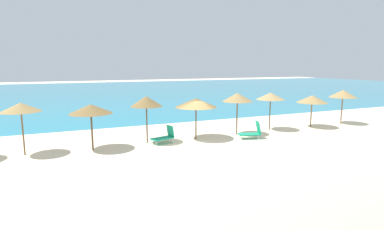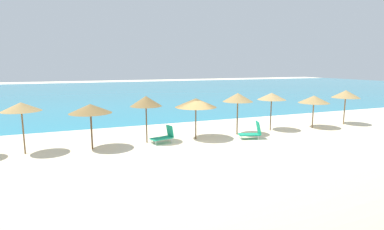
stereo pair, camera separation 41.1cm
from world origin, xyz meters
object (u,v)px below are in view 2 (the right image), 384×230
at_px(beach_umbrella_6, 272,96).
at_px(beach_umbrella_3, 146,101).
at_px(beach_umbrella_7, 314,99).
at_px(beach_umbrella_1, 21,107).
at_px(beach_umbrella_8, 346,94).
at_px(lounge_chair_2, 252,132).
at_px(beach_umbrella_2, 90,109).
at_px(beach_umbrella_5, 238,97).
at_px(beach_umbrella_4, 196,103).
at_px(lounge_chair_1, 164,136).

bearing_deg(beach_umbrella_6, beach_umbrella_3, -179.00).
height_order(beach_umbrella_6, beach_umbrella_7, beach_umbrella_6).
relative_size(beach_umbrella_1, beach_umbrella_6, 1.02).
height_order(beach_umbrella_8, lounge_chair_2, beach_umbrella_8).
bearing_deg(beach_umbrella_1, beach_umbrella_3, -0.39).
xyz_separation_m(beach_umbrella_2, beach_umbrella_5, (9.46, 0.14, 0.24)).
distance_m(beach_umbrella_6, lounge_chair_2, 3.80).
bearing_deg(beach_umbrella_2, lounge_chair_2, -7.64).
bearing_deg(beach_umbrella_1, beach_umbrella_4, -1.63).
height_order(beach_umbrella_4, beach_umbrella_6, beach_umbrella_6).
bearing_deg(beach_umbrella_4, beach_umbrella_7, -0.15).
bearing_deg(lounge_chair_2, beach_umbrella_3, 93.69).
distance_m(beach_umbrella_3, beach_umbrella_8, 16.05).
bearing_deg(beach_umbrella_7, lounge_chair_1, -178.96).
bearing_deg(beach_umbrella_4, beach_umbrella_1, 178.37).
height_order(beach_umbrella_2, beach_umbrella_7, beach_umbrella_2).
bearing_deg(beach_umbrella_8, lounge_chair_1, -178.73).
height_order(beach_umbrella_7, beach_umbrella_8, beach_umbrella_8).
relative_size(beach_umbrella_2, beach_umbrella_8, 0.94).
distance_m(beach_umbrella_2, beach_umbrella_4, 6.37).
height_order(beach_umbrella_2, beach_umbrella_4, beach_umbrella_4).
xyz_separation_m(beach_umbrella_6, beach_umbrella_7, (3.52, -0.42, -0.32)).
xyz_separation_m(beach_umbrella_6, beach_umbrella_8, (6.84, -0.30, -0.05)).
bearing_deg(beach_umbrella_4, beach_umbrella_6, 3.72).
height_order(beach_umbrella_1, lounge_chair_1, beach_umbrella_1).
xyz_separation_m(beach_umbrella_7, lounge_chair_2, (-6.20, -1.34, -1.72)).
relative_size(beach_umbrella_5, beach_umbrella_6, 1.04).
distance_m(beach_umbrella_1, beach_umbrella_5, 12.88).
xyz_separation_m(lounge_chair_1, lounge_chair_2, (5.56, -1.12, 0.01)).
distance_m(beach_umbrella_2, lounge_chair_1, 4.59).
bearing_deg(lounge_chair_2, beach_umbrella_2, 99.79).
bearing_deg(beach_umbrella_8, beach_umbrella_6, 177.49).
distance_m(lounge_chair_1, lounge_chair_2, 5.67).
bearing_deg(beach_umbrella_3, beach_umbrella_5, -1.41).
bearing_deg(beach_umbrella_2, beach_umbrella_8, 0.44).
bearing_deg(beach_umbrella_6, beach_umbrella_2, -177.93).
xyz_separation_m(beach_umbrella_4, beach_umbrella_8, (12.89, 0.09, 0.09)).
height_order(beach_umbrella_2, beach_umbrella_6, beach_umbrella_6).
xyz_separation_m(beach_umbrella_4, beach_umbrella_5, (3.09, 0.08, 0.21)).
xyz_separation_m(beach_umbrella_8, lounge_chair_2, (-9.52, -1.46, -1.99)).
bearing_deg(beach_umbrella_4, beach_umbrella_3, 175.76).
relative_size(beach_umbrella_1, lounge_chair_2, 1.83).
distance_m(beach_umbrella_5, lounge_chair_1, 5.70).
bearing_deg(beach_umbrella_3, lounge_chair_2, -13.73).
relative_size(beach_umbrella_1, beach_umbrella_4, 1.05).
xyz_separation_m(beach_umbrella_2, beach_umbrella_8, (19.27, 0.15, 0.12)).
height_order(beach_umbrella_3, lounge_chair_1, beach_umbrella_3).
xyz_separation_m(beach_umbrella_5, beach_umbrella_7, (6.49, -0.11, -0.39)).
xyz_separation_m(beach_umbrella_1, beach_umbrella_2, (3.42, -0.33, -0.23)).
height_order(lounge_chair_1, lounge_chair_2, lounge_chair_2).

